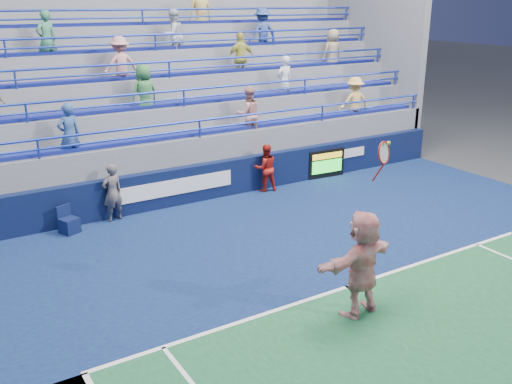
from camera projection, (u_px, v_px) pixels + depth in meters
ground at (347, 288)px, 11.81m from camera, size 120.00×120.00×0.00m
sponsor_wall at (204, 182)px, 16.86m from camera, size 18.00×0.32×1.10m
bleacher_stand at (154, 126)px, 19.57m from camera, size 18.00×5.60×6.13m
serve_speed_board at (326, 164)px, 18.98m from camera, size 1.38×0.24×0.95m
judge_chair at (69, 225)px, 14.50m from camera, size 0.54×0.55×0.73m
tennis_player at (362, 263)px, 10.55m from camera, size 1.99×0.88×3.32m
line_judge at (112, 193)px, 15.15m from camera, size 0.65×0.51×1.59m
ball_girl at (265, 168)px, 17.55m from camera, size 0.84×0.72×1.49m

